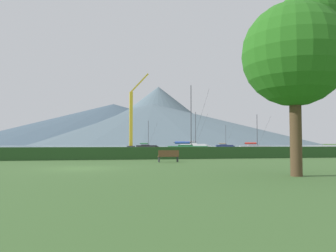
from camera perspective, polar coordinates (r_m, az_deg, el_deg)
ground_plane at (r=21.26m, az=-14.35°, el=-6.86°), size 1000.00×1000.00×0.00m
harbor_water at (r=158.20m, az=-12.16°, el=-3.33°), size 320.00×246.00×0.00m
hedge_line at (r=32.21m, az=-13.47°, el=-4.45°), size 80.00×1.20×1.15m
sailboat_slip_0 at (r=72.11m, az=14.29°, el=-3.51°), size 7.09×3.39×7.39m
sailboat_slip_1 at (r=57.25m, az=3.41°, el=-3.72°), size 7.67×4.03×11.21m
sailboat_slip_2 at (r=105.69m, az=4.31°, el=-3.25°), size 9.33×4.97×11.05m
sailboat_slip_3 at (r=116.82m, az=9.39°, el=-3.29°), size 6.62×3.02×7.55m
sailboat_slip_5 at (r=97.80m, az=-3.52°, el=-3.41°), size 6.58×3.88×7.89m
park_bench_near_path at (r=27.38m, az=0.07°, el=-4.92°), size 1.68×0.52×0.95m
park_tree at (r=17.51m, az=20.67°, el=11.97°), size 4.86×4.86×8.69m
dock_crane at (r=87.59m, az=-6.07°, el=0.42°), size 5.50×2.00×19.53m
distant_hill_west_ridge at (r=441.04m, az=-1.63°, el=1.78°), size 188.72×188.72×74.21m
distant_hill_central_peak at (r=378.83m, az=-2.63°, el=0.33°), size 345.28×345.28×45.03m
distant_hill_east_ridge at (r=382.57m, az=-9.09°, el=0.30°), size 314.79×314.79×44.56m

